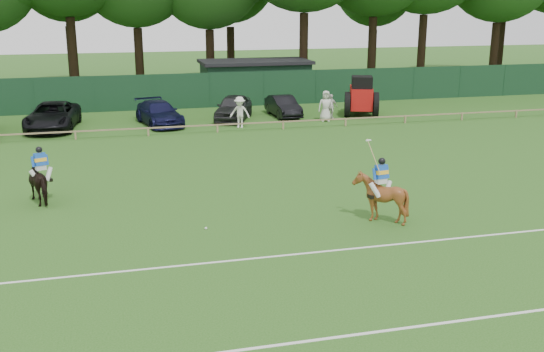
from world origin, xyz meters
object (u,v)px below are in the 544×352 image
object	(u,v)px
horse_chestnut	(380,197)
hatch_grey	(233,107)
suv_black	(53,116)
spectator_mid	(331,107)
spectator_left	(240,112)
utility_shed	(255,80)
estate_black	(283,106)
polo_ball	(206,228)
sedan_navy	(159,113)
spectator_right	(326,106)
tractor	(361,97)
horse_dark	(42,182)

from	to	relation	value
horse_chestnut	hatch_grey	world-z (taller)	horse_chestnut
suv_black	spectator_mid	bearing A→B (deg)	2.70
spectator_left	utility_shed	xyz separation A→B (m)	(3.43, 10.91, 0.59)
estate_black	polo_ball	size ratio (longest dim) A/B	46.04
spectator_mid	utility_shed	bearing A→B (deg)	99.27
sedan_navy	spectator_left	distance (m)	5.14
utility_shed	spectator_mid	bearing A→B (deg)	-73.58
polo_ball	utility_shed	bearing A→B (deg)	73.93
spectator_right	tractor	size ratio (longest dim) A/B	0.54
suv_black	utility_shed	size ratio (longest dim) A/B	0.69
estate_black	polo_ball	world-z (taller)	estate_black
horse_chestnut	polo_ball	size ratio (longest dim) A/B	19.56
spectator_mid	spectator_left	bearing A→B (deg)	-175.65
hatch_grey	utility_shed	bearing A→B (deg)	90.40
suv_black	utility_shed	distance (m)	16.82
spectator_right	tractor	distance (m)	3.36
suv_black	sedan_navy	size ratio (longest dim) A/B	1.15
horse_chestnut	hatch_grey	size ratio (longest dim) A/B	0.37
hatch_grey	spectator_right	xyz separation A→B (m)	(5.62, -1.97, 0.18)
estate_black	spectator_mid	xyz separation A→B (m)	(2.69, -1.83, 0.14)
suv_black	spectator_mid	size ratio (longest dim) A/B	3.52
suv_black	hatch_grey	xyz separation A→B (m)	(11.12, 0.48, -0.00)
horse_chestnut	utility_shed	xyz separation A→B (m)	(2.07, 28.81, 0.66)
spectator_left	polo_ball	distance (m)	17.88
hatch_grey	tractor	distance (m)	8.66
spectator_left	spectator_right	distance (m)	5.81
spectator_right	utility_shed	size ratio (longest dim) A/B	0.23
hatch_grey	spectator_right	distance (m)	5.96
horse_chestnut	spectator_right	xyz separation A→B (m)	(4.40, 18.67, 0.10)
sedan_navy	spectator_right	bearing A→B (deg)	-19.74
horse_chestnut	suv_black	world-z (taller)	horse_chestnut
hatch_grey	polo_ball	bearing A→B (deg)	-81.22
horse_chestnut	tractor	size ratio (longest dim) A/B	0.48
hatch_grey	spectator_mid	xyz separation A→B (m)	(6.13, -1.46, 0.02)
sedan_navy	polo_ball	world-z (taller)	sedan_navy
spectator_right	spectator_mid	bearing A→B (deg)	55.49
spectator_right	polo_ball	distance (m)	20.83
horse_chestnut	polo_ball	xyz separation A→B (m)	(-6.04, 0.66, -0.84)
hatch_grey	spectator_right	size ratio (longest dim) A/B	2.40
horse_dark	suv_black	world-z (taller)	horse_dark
estate_black	tractor	xyz separation A→B (m)	(5.19, -0.86, 0.57)
sedan_navy	spectator_right	distance (m)	10.53
horse_chestnut	utility_shed	distance (m)	28.89
horse_chestnut	sedan_navy	distance (m)	20.91
spectator_left	polo_ball	xyz separation A→B (m)	(-4.68, -17.24, -0.90)
estate_black	utility_shed	world-z (taller)	utility_shed
hatch_grey	suv_black	bearing A→B (deg)	-155.21
horse_chestnut	sedan_navy	xyz separation A→B (m)	(-6.04, 20.02, -0.15)
horse_chestnut	suv_black	distance (m)	23.64
horse_dark	polo_ball	distance (m)	7.28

